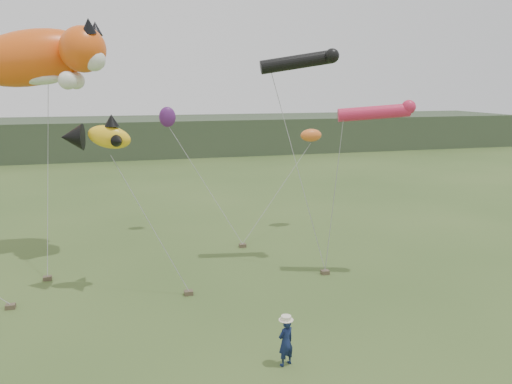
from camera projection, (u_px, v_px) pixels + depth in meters
ground at (249, 334)px, 15.96m from camera, size 120.00×120.00×0.00m
headland at (127, 137)px, 56.97m from camera, size 90.00×13.00×4.00m
festival_attendant at (286, 342)px, 14.05m from camera, size 0.61×0.51×1.42m
sandbag_anchors at (171, 277)px, 20.48m from camera, size 12.44×5.25×0.17m
cat_kite at (44, 57)px, 21.97m from camera, size 7.10×3.79×3.33m
fish_kite at (96, 136)px, 18.33m from camera, size 2.66×1.74×1.40m
tube_kites at (335, 82)px, 20.51m from camera, size 5.56×3.74×2.96m
misc_kites at (243, 127)px, 26.59m from camera, size 8.60×1.89×1.91m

